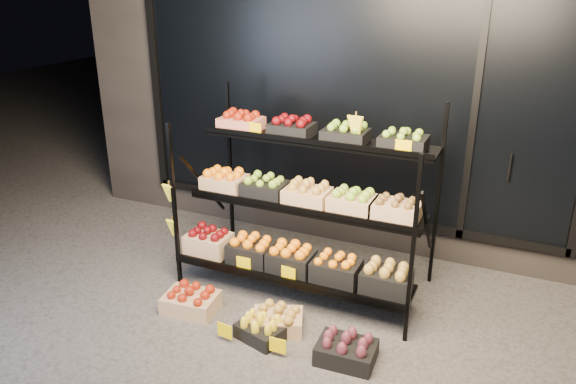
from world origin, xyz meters
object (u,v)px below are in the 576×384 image
at_px(floor_crate_left, 191,300).
at_px(floor_crate_midright, 278,319).
at_px(floor_crate_midleft, 260,329).
at_px(display_rack, 302,205).

distance_m(floor_crate_left, floor_crate_midright, 0.77).
xyz_separation_m(floor_crate_left, floor_crate_midright, (0.77, 0.05, -0.01)).
xyz_separation_m(floor_crate_midleft, floor_crate_midright, (0.07, 0.16, 0.01)).
bearing_deg(floor_crate_midleft, floor_crate_left, -172.65).
bearing_deg(floor_crate_midleft, display_rack, 107.34).
bearing_deg(floor_crate_midleft, floor_crate_midright, 83.48).
distance_m(display_rack, floor_crate_midright, 0.98).
height_order(floor_crate_left, floor_crate_midright, floor_crate_left).
bearing_deg(floor_crate_midright, floor_crate_midleft, -133.82).
xyz_separation_m(display_rack, floor_crate_left, (-0.69, -0.74, -0.69)).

